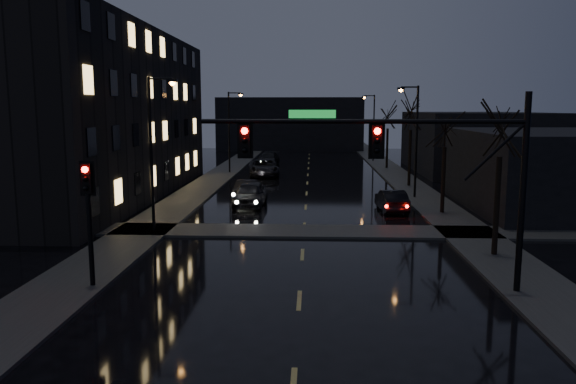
# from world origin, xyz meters

# --- Properties ---
(sidewalk_left) EXTENTS (3.00, 140.00, 0.12)m
(sidewalk_left) POSITION_xyz_m (-8.50, 35.00, 0.06)
(sidewalk_left) COLOR #2D2D2B
(sidewalk_left) RESTS_ON ground
(sidewalk_right) EXTENTS (3.00, 140.00, 0.12)m
(sidewalk_right) POSITION_xyz_m (8.50, 35.00, 0.06)
(sidewalk_right) COLOR #2D2D2B
(sidewalk_right) RESTS_ON ground
(sidewalk_cross) EXTENTS (40.00, 3.00, 0.12)m
(sidewalk_cross) POSITION_xyz_m (0.00, 18.50, 0.06)
(sidewalk_cross) COLOR #2D2D2B
(sidewalk_cross) RESTS_ON ground
(apartment_block) EXTENTS (12.00, 30.00, 12.00)m
(apartment_block) POSITION_xyz_m (-16.50, 30.00, 6.00)
(apartment_block) COLOR black
(apartment_block) RESTS_ON ground
(commercial_right_near) EXTENTS (10.00, 14.00, 5.00)m
(commercial_right_near) POSITION_xyz_m (15.50, 26.00, 2.50)
(commercial_right_near) COLOR black
(commercial_right_near) RESTS_ON ground
(commercial_right_far) EXTENTS (12.00, 18.00, 6.00)m
(commercial_right_far) POSITION_xyz_m (17.00, 48.00, 3.00)
(commercial_right_far) COLOR black
(commercial_right_far) RESTS_ON ground
(far_block) EXTENTS (22.00, 10.00, 8.00)m
(far_block) POSITION_xyz_m (-3.00, 78.00, 4.00)
(far_block) COLOR black
(far_block) RESTS_ON ground
(signal_mast) EXTENTS (11.11, 0.41, 7.00)m
(signal_mast) POSITION_xyz_m (3.85, 9.00, 4.87)
(signal_mast) COLOR black
(signal_mast) RESTS_ON ground
(signal_pole_left) EXTENTS (0.35, 0.41, 4.53)m
(signal_pole_left) POSITION_xyz_m (-7.50, 8.99, 3.01)
(signal_pole_left) COLOR black
(signal_pole_left) RESTS_ON ground
(tree_near) EXTENTS (3.52, 3.52, 8.08)m
(tree_near) POSITION_xyz_m (8.40, 14.00, 6.22)
(tree_near) COLOR black
(tree_near) RESTS_ON ground
(tree_mid_a) EXTENTS (3.30, 3.30, 7.58)m
(tree_mid_a) POSITION_xyz_m (8.40, 24.00, 5.83)
(tree_mid_a) COLOR black
(tree_mid_a) RESTS_ON ground
(tree_mid_b) EXTENTS (3.74, 3.74, 8.59)m
(tree_mid_b) POSITION_xyz_m (8.40, 36.00, 6.61)
(tree_mid_b) COLOR black
(tree_mid_b) RESTS_ON ground
(tree_far) EXTENTS (3.43, 3.43, 7.88)m
(tree_far) POSITION_xyz_m (8.40, 50.00, 6.06)
(tree_far) COLOR black
(tree_far) RESTS_ON ground
(streetlight_l_near) EXTENTS (1.53, 0.28, 8.00)m
(streetlight_l_near) POSITION_xyz_m (-7.58, 18.00, 4.77)
(streetlight_l_near) COLOR black
(streetlight_l_near) RESTS_ON ground
(streetlight_l_far) EXTENTS (1.53, 0.28, 8.00)m
(streetlight_l_far) POSITION_xyz_m (-7.58, 45.00, 4.77)
(streetlight_l_far) COLOR black
(streetlight_l_far) RESTS_ON ground
(streetlight_r_mid) EXTENTS (1.53, 0.28, 8.00)m
(streetlight_r_mid) POSITION_xyz_m (7.58, 30.00, 4.77)
(streetlight_r_mid) COLOR black
(streetlight_r_mid) RESTS_ON ground
(streetlight_r_far) EXTENTS (1.53, 0.28, 8.00)m
(streetlight_r_far) POSITION_xyz_m (7.58, 58.00, 4.77)
(streetlight_r_far) COLOR black
(streetlight_r_far) RESTS_ON ground
(oncoming_car_a) EXTENTS (2.11, 4.87, 1.64)m
(oncoming_car_a) POSITION_xyz_m (-3.67, 26.20, 0.82)
(oncoming_car_a) COLOR black
(oncoming_car_a) RESTS_ON ground
(oncoming_car_b) EXTENTS (1.56, 4.07, 1.32)m
(oncoming_car_b) POSITION_xyz_m (-4.31, 29.27, 0.66)
(oncoming_car_b) COLOR black
(oncoming_car_b) RESTS_ON ground
(oncoming_car_c) EXTENTS (3.41, 6.20, 1.64)m
(oncoming_car_c) POSITION_xyz_m (-4.18, 42.69, 0.82)
(oncoming_car_c) COLOR black
(oncoming_car_c) RESTS_ON ground
(oncoming_car_d) EXTENTS (2.51, 5.29, 1.49)m
(oncoming_car_d) POSITION_xyz_m (-4.53, 52.40, 0.75)
(oncoming_car_d) COLOR black
(oncoming_car_d) RESTS_ON ground
(lead_car) EXTENTS (1.73, 4.26, 1.38)m
(lead_car) POSITION_xyz_m (5.42, 24.79, 0.69)
(lead_car) COLOR black
(lead_car) RESTS_ON ground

